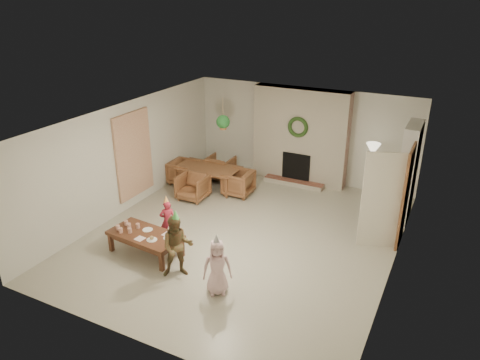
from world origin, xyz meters
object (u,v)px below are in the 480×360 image
Objects in this scene: dining_chair_far at (220,168)px; child_plaid at (177,247)px; dining_chair_near at (193,187)px; dining_chair_right at (238,183)px; child_red at (168,220)px; dining_table at (207,178)px; coffee_table_top at (145,235)px; dining_chair_left at (184,172)px; child_pink at (217,267)px.

child_plaid reaches higher than dining_chair_far.
dining_chair_near is 1.14m from dining_chair_right.
child_red is (-0.28, -2.63, 0.12)m from dining_chair_right.
dining_chair_right reaches higher than dining_table.
dining_chair_right is 0.79× the size of child_red.
dining_chair_near is at bearing -90.00° from dining_table.
coffee_table_top is 1.64× the size of child_red.
dining_chair_near and dining_chair_left have the same top height.
dining_table is at bearing 90.00° from dining_chair_near.
dining_table is at bearing 90.00° from dining_chair_far.
dining_chair_left is 2.92m from child_red.
child_plaid is (0.61, -3.58, 0.28)m from dining_chair_right.
child_pink is at bearing 117.49° from dining_chair_far.
dining_chair_far is at bearing 102.99° from coffee_table_top.
child_red is (0.08, 0.64, 0.03)m from coffee_table_top.
dining_chair_left is 1.00× the size of dining_chair_right.
dining_table is 1.37× the size of child_plaid.
child_plaid is at bearing 139.22° from child_pink.
child_pink reaches higher than dining_chair_far.
child_plaid is at bearing -12.74° from coffee_table_top.
dining_chair_left is at bearing 180.00° from dining_table.
child_pink is (2.39, -3.70, 0.22)m from dining_table.
dining_table is 0.89m from dining_chair_right.
dining_table is 4.41m from child_pink.
child_plaid is at bearing 8.63° from dining_chair_right.
child_plaid is (0.89, -0.95, 0.15)m from child_red.
dining_chair_right is 0.59× the size of child_plaid.
dining_chair_near is 3.82m from child_pink.
child_red is at bearing 99.59° from dining_chair_far.
dining_chair_near is at bearing 106.72° from coffee_table_top.
child_plaid reaches higher than dining_chair_left.
dining_chair_near is at bearing -135.00° from dining_chair_left.
child_pink is at bearing -42.00° from child_plaid.
dining_chair_left is at bearing 45.00° from dining_chair_far.
child_pink is (1.49, -3.71, 0.19)m from dining_chair_right.
dining_table is at bearing -119.71° from child_red.
dining_chair_near is at bearing 90.00° from dining_chair_far.
dining_chair_right is at bearing 79.69° from child_pink.
dining_chair_right is 4.01m from child_pink.
child_plaid is (0.97, -0.31, 0.18)m from coffee_table_top.
dining_chair_right is 3.64m from child_plaid.
dining_chair_left is 4.20m from child_plaid.
dining_chair_near is 0.69× the size of child_pink.
dining_chair_far is 0.48× the size of coffee_table_top.
child_red is at bearing -154.04° from dining_chair_left.
dining_table is 3.88m from child_plaid.
dining_chair_near reaches higher than dining_table.
child_red is 2.08m from child_pink.
coffee_table_top is at bearing 40.07° from child_red.
child_pink is at bearing -58.22° from dining_table.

